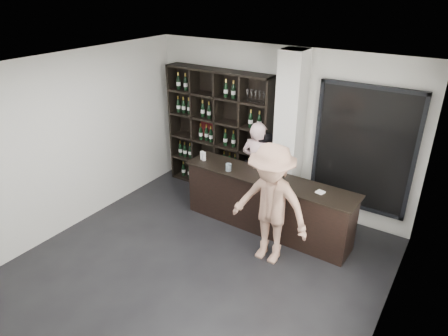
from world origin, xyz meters
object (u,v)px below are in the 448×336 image
Objects in this scene: taster_pink at (257,166)px; taster_black at (262,170)px; tasting_counter at (267,203)px; customer at (270,205)px; wine_shelf at (219,132)px.

taster_black is (0.05, 0.09, -0.10)m from taster_pink.
customer reaches higher than tasting_counter.
wine_shelf is 1.16m from taster_black.
taster_black is at bearing -118.23° from taster_pink.
taster_black is at bearing -8.93° from wine_shelf.
taster_black is 0.78× the size of customer.
taster_pink is 0.14m from taster_black.
tasting_counter is 0.92m from customer.
wine_shelf is 1.44× the size of taster_pink.
customer is at bearing -58.51° from tasting_counter.
taster_pink is at bearing -14.50° from wine_shelf.
taster_pink is at bearing 59.63° from taster_black.
wine_shelf is 1.28× the size of customer.
wine_shelf is at bearing -14.63° from taster_pink.
wine_shelf reaches higher than customer.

